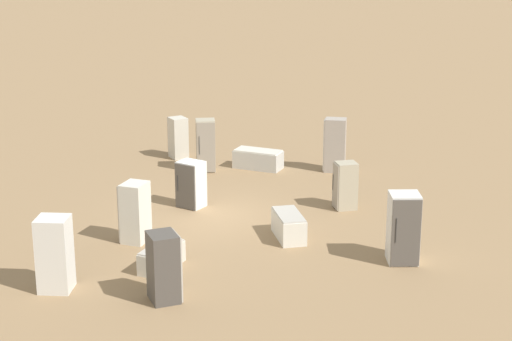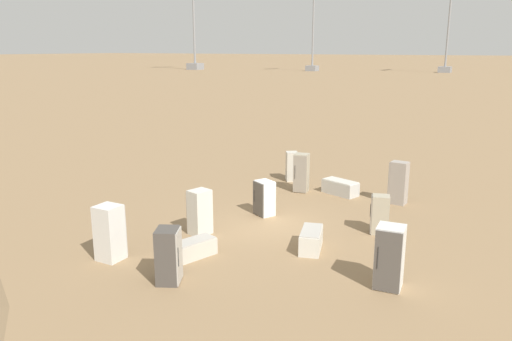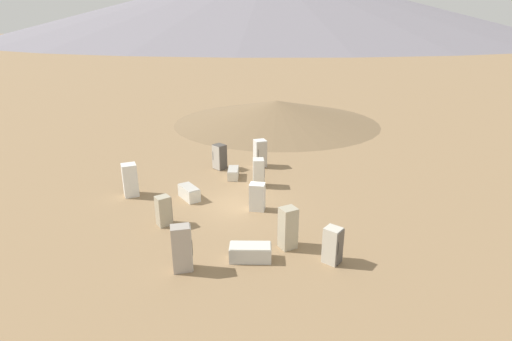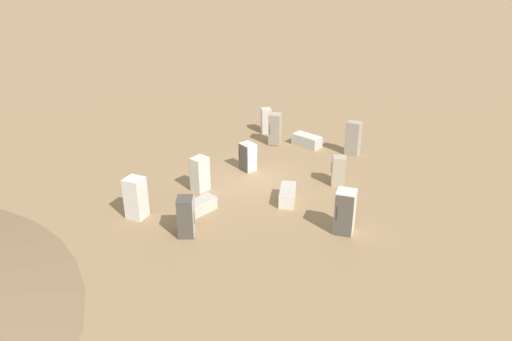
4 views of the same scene
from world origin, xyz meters
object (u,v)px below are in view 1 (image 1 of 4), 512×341
object	(u,v)px
discarded_fridge_2	(178,138)
discarded_fridge_6	(162,257)
discarded_fridge_10	(345,186)
discarded_fridge_5	(206,145)
discarded_fridge_9	(335,145)
discarded_fridge_3	(289,226)
discarded_fridge_7	(404,228)
discarded_fridge_0	(164,267)
discarded_fridge_4	(258,159)
discarded_fridge_1	(135,212)
discarded_fridge_8	(55,254)
discarded_fridge_11	(191,184)

from	to	relation	value
discarded_fridge_2	discarded_fridge_6	distance (m)	10.51
discarded_fridge_6	discarded_fridge_10	size ratio (longest dim) A/B	1.05
discarded_fridge_5	discarded_fridge_6	xyz separation A→B (m)	(8.78, 0.08, -0.63)
discarded_fridge_2	discarded_fridge_10	distance (m)	8.09
discarded_fridge_6	discarded_fridge_9	size ratio (longest dim) A/B	0.81
discarded_fridge_3	discarded_fridge_7	bearing A→B (deg)	-42.49
discarded_fridge_0	discarded_fridge_10	world-z (taller)	discarded_fridge_0
discarded_fridge_4	discarded_fridge_10	distance (m)	5.15
discarded_fridge_3	discarded_fridge_5	xyz separation A→B (m)	(-6.38, -3.21, 0.57)
discarded_fridge_7	discarded_fridge_9	distance (m)	8.35
discarded_fridge_0	discarded_fridge_1	xyz separation A→B (m)	(-3.68, -1.50, 0.01)
discarded_fridge_2	discarded_fridge_8	size ratio (longest dim) A/B	0.83
discarded_fridge_4	discarded_fridge_6	bearing A→B (deg)	8.10
discarded_fridge_6	discarded_fridge_7	distance (m)	6.25
discarded_fridge_2	discarded_fridge_6	xyz separation A→B (m)	(10.41, 1.34, -0.47)
discarded_fridge_4	discarded_fridge_0	bearing A→B (deg)	12.00
discarded_fridge_5	discarded_fridge_8	distance (m)	10.50
discarded_fridge_9	discarded_fridge_11	size ratio (longest dim) A/B	1.31
discarded_fridge_1	discarded_fridge_4	size ratio (longest dim) A/B	0.91
discarded_fridge_9	discarded_fridge_1	bearing A→B (deg)	148.12
discarded_fridge_2	discarded_fridge_11	distance (m)	5.71
discarded_fridge_6	discarded_fridge_11	size ratio (longest dim) A/B	1.07
discarded_fridge_8	discarded_fridge_9	distance (m)	12.54
discarded_fridge_9	discarded_fridge_7	bearing A→B (deg)	-162.97
discarded_fridge_4	discarded_fridge_10	xyz separation A→B (m)	(4.17, 3.01, 0.40)
discarded_fridge_0	discarded_fridge_2	xyz separation A→B (m)	(-12.27, -1.77, -0.06)
discarded_fridge_2	discarded_fridge_10	xyz separation A→B (m)	(5.33, 6.08, -0.03)
discarded_fridge_2	discarded_fridge_3	distance (m)	9.18
discarded_fridge_1	discarded_fridge_11	world-z (taller)	discarded_fridge_1
discarded_fridge_0	discarded_fridge_1	bearing A→B (deg)	175.87
discarded_fridge_6	discarded_fridge_8	size ratio (longest dim) A/B	0.84
discarded_fridge_8	discarded_fridge_9	xyz separation A→B (m)	(-10.59, 6.71, 0.03)
discarded_fridge_4	discarded_fridge_3	bearing A→B (deg)	30.29
discarded_fridge_10	discarded_fridge_9	bearing A→B (deg)	-12.78
discarded_fridge_3	discarded_fridge_4	xyz separation A→B (m)	(-6.84, -1.40, -0.02)
discarded_fridge_4	discarded_fridge_10	size ratio (longest dim) A/B	1.26
discarded_fridge_5	discarded_fridge_6	size ratio (longest dim) A/B	1.20
discarded_fridge_6	discarded_fridge_9	world-z (taller)	discarded_fridge_9
discarded_fridge_0	discarded_fridge_6	distance (m)	1.98
discarded_fridge_4	discarded_fridge_6	distance (m)	9.40
discarded_fridge_1	discarded_fridge_7	world-z (taller)	discarded_fridge_7
discarded_fridge_1	discarded_fridge_5	distance (m)	7.03
discarded_fridge_0	discarded_fridge_1	world-z (taller)	discarded_fridge_1
discarded_fridge_3	discarded_fridge_10	bearing A→B (deg)	42.52
discarded_fridge_3	discarded_fridge_5	world-z (taller)	discarded_fridge_5
discarded_fridge_0	discarded_fridge_2	size ratio (longest dim) A/B	1.08
discarded_fridge_7	discarded_fridge_11	bearing A→B (deg)	-38.19
discarded_fridge_9	discarded_fridge_10	xyz separation A→B (m)	(4.03, 0.30, -0.22)
discarded_fridge_6	discarded_fridge_10	bearing A→B (deg)	65.41
discarded_fridge_0	discarded_fridge_8	size ratio (longest dim) A/B	0.90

